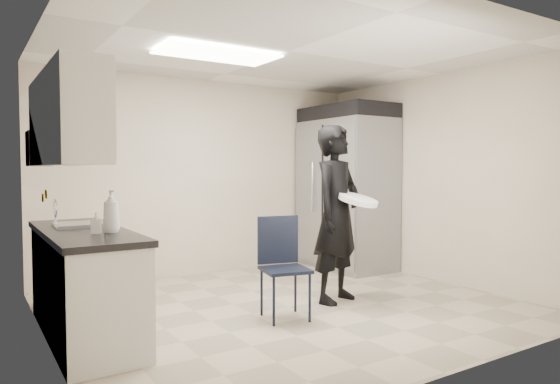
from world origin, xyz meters
TOP-DOWN VIEW (x-y plane):
  - floor at (0.00, 0.00)m, footprint 4.50×4.50m
  - ceiling at (0.00, 0.00)m, footprint 4.50×4.50m
  - back_wall at (0.00, 2.00)m, footprint 4.50×0.00m
  - left_wall at (-2.25, 0.00)m, footprint 0.00×4.00m
  - right_wall at (2.25, 0.00)m, footprint 0.00×4.00m
  - ceiling_panel at (-0.60, 0.40)m, footprint 1.20×0.60m
  - lower_counter at (-1.95, 0.20)m, footprint 0.60×1.90m
  - countertop at (-1.95, 0.20)m, footprint 0.64×1.95m
  - sink at (-1.93, 0.45)m, footprint 0.42×0.40m
  - faucet at (-2.13, 0.45)m, footprint 0.02×0.02m
  - upper_cabinets at (-2.08, 0.20)m, footprint 0.35×1.80m
  - towel_dispenser at (-2.14, 1.35)m, footprint 0.22×0.30m
  - notice_sticker_left at (-2.24, 0.10)m, footprint 0.00×0.12m
  - notice_sticker_right at (-2.24, 0.30)m, footprint 0.00×0.12m
  - commercial_fridge at (1.83, 1.27)m, footprint 0.80×1.35m
  - fridge_compressor at (1.83, 1.27)m, footprint 0.80×1.35m
  - folding_chair at (-0.25, -0.31)m, footprint 0.49×0.49m
  - man_tuxedo at (0.56, -0.08)m, footprint 0.81×0.67m
  - bucket_lid at (0.65, -0.32)m, footprint 0.53×0.53m
  - soap_bottle_a at (-1.80, -0.12)m, footprint 0.15×0.15m
  - soap_bottle_b at (-1.92, -0.14)m, footprint 0.10×0.10m

SIDE VIEW (x-z plane):
  - floor at x=0.00m, z-range 0.00..0.00m
  - lower_counter at x=-1.95m, z-range 0.00..0.86m
  - folding_chair at x=-0.25m, z-range 0.00..0.93m
  - sink at x=-1.93m, z-range 0.80..0.94m
  - countertop at x=-1.95m, z-range 0.86..0.91m
  - man_tuxedo at x=0.56m, z-range 0.00..1.88m
  - soap_bottle_b at x=-1.92m, z-range 0.91..1.08m
  - faucet at x=-2.13m, z-range 0.90..1.14m
  - commercial_fridge at x=1.83m, z-range 0.00..2.10m
  - soap_bottle_a at x=-1.80m, z-range 0.91..1.25m
  - bucket_lid at x=0.65m, z-range 1.07..1.12m
  - notice_sticker_right at x=-2.24m, z-range 1.15..1.21m
  - notice_sticker_left at x=-2.24m, z-range 1.19..1.25m
  - back_wall at x=0.00m, z-range -0.95..3.55m
  - left_wall at x=-2.25m, z-range -0.70..3.30m
  - right_wall at x=2.25m, z-range -0.70..3.30m
  - towel_dispenser at x=-2.14m, z-range 1.45..1.80m
  - upper_cabinets at x=-2.08m, z-range 1.45..2.20m
  - fridge_compressor at x=1.83m, z-range 2.10..2.30m
  - ceiling_panel at x=-0.60m, z-range 2.56..2.58m
  - ceiling at x=0.00m, z-range 2.60..2.60m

